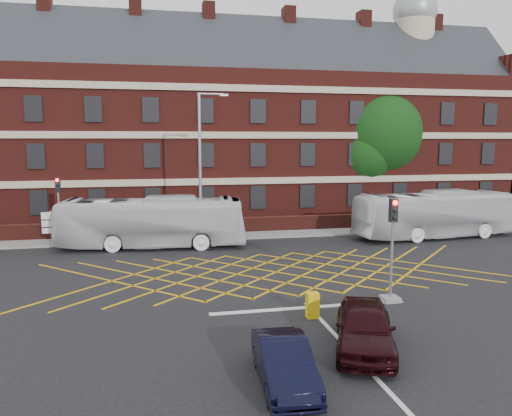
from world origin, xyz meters
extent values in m
plane|color=black|center=(0.00, 0.00, 0.00)|extent=(120.00, 120.00, 0.00)
cube|color=#511814|center=(0.00, 22.00, 6.00)|extent=(50.00, 12.00, 12.00)
cube|color=black|center=(0.00, 22.00, 12.00)|extent=(51.00, 10.61, 10.61)
cube|color=#B7A88C|center=(0.00, 15.92, 7.00)|extent=(50.00, 0.18, 0.50)
cube|color=black|center=(0.00, 15.94, 5.50)|extent=(1.20, 0.14, 1.80)
cube|color=#481813|center=(-7.00, 22.00, 16.50)|extent=(1.00, 1.40, 3.20)
cylinder|color=#B7A88C|center=(18.00, 22.00, 15.00)|extent=(3.60, 3.60, 6.00)
sphere|color=gray|center=(18.00, 22.00, 18.40)|extent=(4.00, 4.00, 4.00)
cube|color=#481813|center=(0.00, 13.00, 0.55)|extent=(56.00, 0.50, 1.10)
cube|color=slate|center=(0.00, 12.00, 0.06)|extent=(60.00, 3.00, 0.12)
cube|color=#CC990C|center=(0.00, 2.00, 0.01)|extent=(8.22, 8.22, 0.02)
cube|color=silver|center=(0.00, -3.50, 0.01)|extent=(8.00, 0.30, 0.02)
cube|color=silver|center=(0.00, -10.00, 0.01)|extent=(0.15, 14.00, 0.02)
imported|color=silver|center=(-6.09, 9.24, 1.59)|extent=(11.65, 3.92, 3.18)
imported|color=silver|center=(12.85, 8.62, 1.60)|extent=(11.69, 3.61, 3.20)
imported|color=black|center=(-2.61, -9.41, 0.63)|extent=(1.58, 3.91, 1.26)
imported|color=black|center=(0.47, -7.73, 0.76)|extent=(3.29, 4.78, 1.51)
cylinder|color=black|center=(12.93, 18.41, 2.82)|extent=(0.90, 0.90, 5.63)
sphere|color=black|center=(12.93, 18.41, 7.19)|extent=(7.76, 7.76, 7.76)
sphere|color=black|center=(11.43, 17.61, 5.43)|extent=(5.04, 5.04, 5.04)
sphere|color=black|center=(14.43, 19.21, 5.83)|extent=(4.65, 4.65, 4.65)
cube|color=slate|center=(3.52, -3.41, 0.10)|extent=(0.70, 0.70, 0.20)
cylinder|color=gray|center=(3.52, -3.41, 1.75)|extent=(0.12, 0.12, 3.50)
cube|color=black|center=(3.52, -3.41, 3.80)|extent=(0.30, 0.25, 0.95)
sphere|color=#FF0C05|center=(3.52, -3.55, 4.12)|extent=(0.20, 0.20, 0.20)
cube|color=slate|center=(-11.89, 11.56, 0.10)|extent=(0.70, 0.70, 0.20)
cylinder|color=gray|center=(-11.89, 11.56, 1.75)|extent=(0.12, 0.12, 3.50)
cube|color=black|center=(-11.89, 11.56, 3.80)|extent=(0.30, 0.25, 0.95)
sphere|color=#FF0C05|center=(-11.89, 11.42, 4.12)|extent=(0.20, 0.20, 0.20)
cube|color=slate|center=(-3.12, 8.78, 0.10)|extent=(1.00, 1.00, 0.20)
cylinder|color=gray|center=(-3.12, 8.78, 4.69)|extent=(0.18, 0.18, 9.37)
cylinder|color=gray|center=(-2.42, 8.78, 9.37)|extent=(1.60, 0.12, 0.12)
cube|color=gray|center=(-1.62, 8.78, 9.32)|extent=(0.50, 0.20, 0.12)
cylinder|color=gray|center=(-12.36, 11.29, 1.10)|extent=(0.10, 0.10, 2.20)
cube|color=silver|center=(-12.36, 11.21, 1.90)|extent=(1.10, 0.06, 0.45)
cube|color=silver|center=(-12.36, 11.21, 1.40)|extent=(1.10, 0.06, 0.40)
cube|color=silver|center=(-12.36, 11.21, 0.95)|extent=(1.10, 0.06, 0.35)
cube|color=yellow|center=(-0.24, -4.60, 0.48)|extent=(0.44, 0.38, 0.96)
camera|label=1|loc=(-5.95, -21.79, 6.59)|focal=35.00mm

